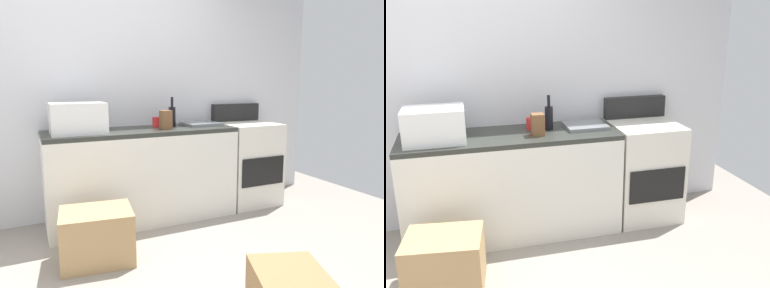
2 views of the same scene
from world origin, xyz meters
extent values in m
plane|color=gray|center=(0.00, 0.00, 0.00)|extent=(6.00, 6.00, 0.00)
cube|color=silver|center=(0.00, 1.55, 1.30)|extent=(5.00, 0.10, 2.60)
cube|color=silver|center=(0.30, 1.20, 0.43)|extent=(1.80, 0.60, 0.86)
cube|color=#2D302B|center=(0.30, 1.20, 0.88)|extent=(1.80, 0.60, 0.04)
cube|color=silver|center=(1.52, 1.20, 0.45)|extent=(0.60, 0.60, 0.90)
cube|color=black|center=(1.52, 0.90, 0.42)|extent=(0.52, 0.02, 0.30)
cube|color=black|center=(1.52, 1.46, 1.00)|extent=(0.60, 0.08, 0.20)
cube|color=white|center=(-0.29, 1.14, 1.04)|extent=(0.46, 0.34, 0.27)
cube|color=slate|center=(0.96, 1.24, 0.92)|extent=(0.36, 0.32, 0.03)
cylinder|color=black|center=(0.64, 1.26, 1.00)|extent=(0.07, 0.07, 0.20)
cylinder|color=black|center=(0.64, 1.26, 1.15)|extent=(0.03, 0.03, 0.10)
cylinder|color=red|center=(0.49, 1.32, 0.95)|extent=(0.08, 0.08, 0.10)
cube|color=brown|center=(0.51, 1.11, 0.99)|extent=(0.10, 0.10, 0.18)
cube|color=tan|center=(-0.28, 0.53, 0.20)|extent=(0.57, 0.48, 0.40)
camera|label=1|loc=(-0.70, -2.03, 1.33)|focal=32.97mm
camera|label=2|loc=(-0.08, -2.21, 1.89)|focal=39.65mm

